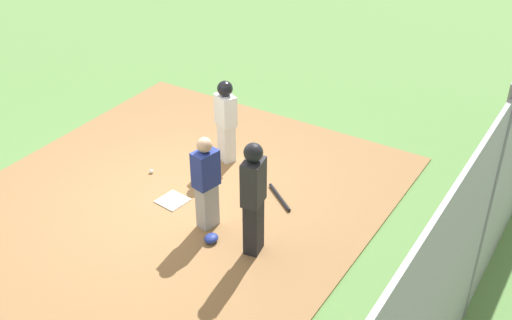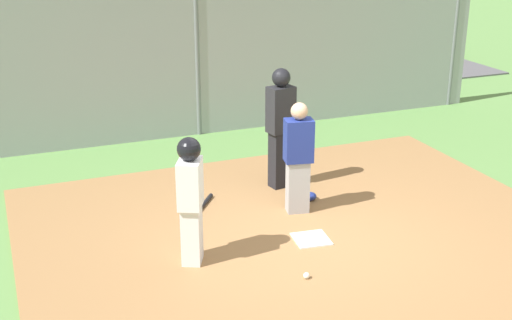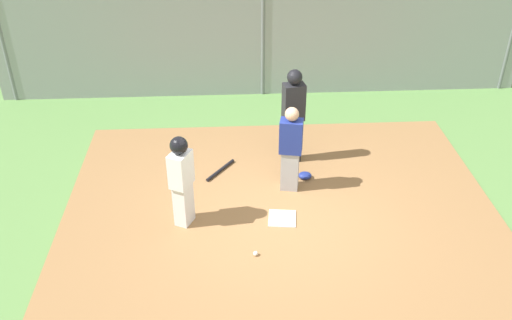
{
  "view_description": "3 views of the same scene",
  "coord_description": "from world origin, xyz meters",
  "px_view_note": "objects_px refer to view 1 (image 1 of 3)",
  "views": [
    {
      "loc": [
        -6.6,
        -5.77,
        6.17
      ],
      "look_at": [
        0.89,
        -1.08,
        0.72
      ],
      "focal_mm": 44.72,
      "sensor_mm": 36.0,
      "label": 1
    },
    {
      "loc": [
        3.55,
        7.01,
        4.0
      ],
      "look_at": [
        0.34,
        -1.06,
        0.81
      ],
      "focal_mm": 47.66,
      "sensor_mm": 36.0,
      "label": 2
    },
    {
      "loc": [
        0.83,
        7.24,
        5.71
      ],
      "look_at": [
        0.4,
        -0.41,
        0.92
      ],
      "focal_mm": 39.53,
      "sensor_mm": 36.0,
      "label": 3
    }
  ],
  "objects_px": {
    "runner": "(226,117)",
    "baseball": "(151,171)",
    "catcher": "(206,182)",
    "baseball_bat": "(280,197)",
    "catcher_mask": "(211,238)",
    "umpire": "(253,196)",
    "home_plate": "(173,201)"
  },
  "relations": [
    {
      "from": "catcher",
      "to": "runner",
      "type": "xyz_separation_m",
      "value": [
        1.79,
        0.86,
        0.07
      ]
    },
    {
      "from": "baseball_bat",
      "to": "baseball",
      "type": "bearing_deg",
      "value": 49.1
    },
    {
      "from": "umpire",
      "to": "catcher_mask",
      "type": "relative_size",
      "value": 7.65
    },
    {
      "from": "runner",
      "to": "baseball_bat",
      "type": "relative_size",
      "value": 1.96
    },
    {
      "from": "catcher_mask",
      "to": "umpire",
      "type": "bearing_deg",
      "value": -75.28
    },
    {
      "from": "baseball_bat",
      "to": "catcher_mask",
      "type": "xyz_separation_m",
      "value": [
        -1.52,
        0.31,
        0.03
      ]
    },
    {
      "from": "catcher_mask",
      "to": "baseball_bat",
      "type": "bearing_deg",
      "value": -11.53
    },
    {
      "from": "home_plate",
      "to": "baseball_bat",
      "type": "xyz_separation_m",
      "value": [
        1.0,
        -1.47,
        0.02
      ]
    },
    {
      "from": "home_plate",
      "to": "baseball",
      "type": "xyz_separation_m",
      "value": [
        0.48,
        0.86,
        0.03
      ]
    },
    {
      "from": "baseball_bat",
      "to": "runner",
      "type": "bearing_deg",
      "value": 14.98
    },
    {
      "from": "runner",
      "to": "baseball",
      "type": "height_order",
      "value": "runner"
    },
    {
      "from": "catcher",
      "to": "catcher_mask",
      "type": "distance_m",
      "value": 0.87
    },
    {
      "from": "catcher",
      "to": "runner",
      "type": "height_order",
      "value": "catcher"
    },
    {
      "from": "home_plate",
      "to": "catcher_mask",
      "type": "relative_size",
      "value": 1.83
    },
    {
      "from": "runner",
      "to": "baseball_bat",
      "type": "height_order",
      "value": "runner"
    },
    {
      "from": "catcher_mask",
      "to": "home_plate",
      "type": "bearing_deg",
      "value": 65.83
    },
    {
      "from": "home_plate",
      "to": "umpire",
      "type": "distance_m",
      "value": 2.09
    },
    {
      "from": "umpire",
      "to": "baseball_bat",
      "type": "xyz_separation_m",
      "value": [
        1.35,
        0.34,
        -0.95
      ]
    },
    {
      "from": "baseball",
      "to": "runner",
      "type": "bearing_deg",
      "value": -38.65
    },
    {
      "from": "umpire",
      "to": "runner",
      "type": "relative_size",
      "value": 1.17
    },
    {
      "from": "umpire",
      "to": "runner",
      "type": "xyz_separation_m",
      "value": [
        1.93,
        1.8,
        -0.09
      ]
    },
    {
      "from": "home_plate",
      "to": "umpire",
      "type": "bearing_deg",
      "value": -100.95
    },
    {
      "from": "catcher",
      "to": "umpire",
      "type": "height_order",
      "value": "umpire"
    },
    {
      "from": "umpire",
      "to": "baseball",
      "type": "bearing_deg",
      "value": -27.78
    },
    {
      "from": "home_plate",
      "to": "runner",
      "type": "bearing_deg",
      "value": -0.63
    },
    {
      "from": "umpire",
      "to": "runner",
      "type": "bearing_deg",
      "value": -57.48
    },
    {
      "from": "catcher",
      "to": "umpire",
      "type": "relative_size",
      "value": 0.86
    },
    {
      "from": "umpire",
      "to": "home_plate",
      "type": "bearing_deg",
      "value": -21.4
    },
    {
      "from": "home_plate",
      "to": "catcher_mask",
      "type": "xyz_separation_m",
      "value": [
        -0.52,
        -1.16,
        0.05
      ]
    },
    {
      "from": "catcher",
      "to": "runner",
      "type": "relative_size",
      "value": 1.0
    },
    {
      "from": "umpire",
      "to": "catcher_mask",
      "type": "distance_m",
      "value": 1.14
    },
    {
      "from": "home_plate",
      "to": "catcher_mask",
      "type": "distance_m",
      "value": 1.28
    }
  ]
}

